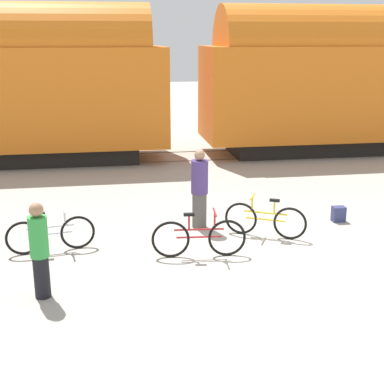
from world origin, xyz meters
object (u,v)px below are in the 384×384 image
bicycle_silver (51,234)px  bicycle_yellow (265,220)px  backpack (338,214)px  bicycle_maroon (199,238)px  person_in_purple (199,189)px  freight_train (185,79)px  person_in_green (40,250)px

bicycle_silver → bicycle_yellow: bearing=1.7°
bicycle_silver → backpack: bicycle_silver is taller
bicycle_silver → backpack: size_ratio=4.87×
bicycle_silver → bicycle_maroon: bicycle_maroon is taller
bicycle_yellow → person_in_purple: 1.53m
bicycle_silver → person_in_purple: 3.19m
bicycle_yellow → person_in_purple: (-1.23, 0.77, 0.49)m
backpack → bicycle_yellow: bearing=-161.1°
bicycle_silver → bicycle_maroon: size_ratio=0.94×
bicycle_maroon → freight_train: bearing=83.2°
bicycle_silver → bicycle_yellow: size_ratio=1.08×
bicycle_maroon → bicycle_yellow: (1.51, 0.81, -0.02)m
bicycle_silver → bicycle_maroon: bearing=-14.1°
freight_train → person_in_green: (-3.74, -9.80, -1.82)m
freight_train → backpack: (2.38, -7.15, -2.45)m
person_in_green → bicycle_maroon: bearing=-60.1°
freight_train → bicycle_silver: (-3.77, -7.92, -2.26)m
bicycle_silver → person_in_purple: size_ratio=0.98×
person_in_purple → freight_train: bearing=-139.9°
bicycle_yellow → person_in_green: (-4.22, -2.00, 0.43)m
bicycle_yellow → person_in_green: person_in_green is taller
backpack → bicycle_maroon: bearing=-156.8°
bicycle_silver → bicycle_yellow: (4.25, 0.13, 0.01)m
bicycle_silver → person_in_purple: bearing=16.5°
bicycle_maroon → person_in_green: 2.99m
person_in_green → person_in_purple: person_in_purple is taller
person_in_purple → backpack: person_in_purple is taller
person_in_green → person_in_purple: (2.99, 2.77, 0.05)m
bicycle_yellow → person_in_purple: person_in_purple is taller
person_in_purple → person_in_green: bearing=-1.1°
bicycle_maroon → bicycle_yellow: bicycle_maroon is taller
bicycle_maroon → person_in_green: person_in_green is taller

